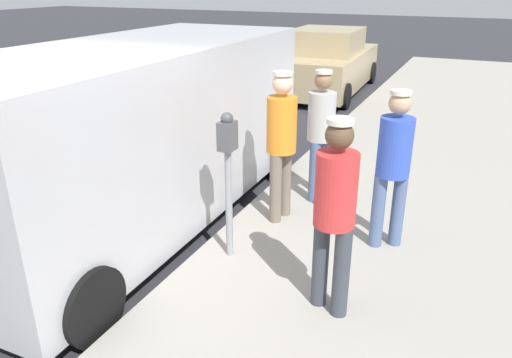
% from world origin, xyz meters
% --- Properties ---
extents(ground_plane, '(80.00, 80.00, 0.00)m').
position_xyz_m(ground_plane, '(0.00, 0.00, 0.00)').
color(ground_plane, '#2D2D33').
extents(parking_meter_near, '(0.14, 0.18, 1.52)m').
position_xyz_m(parking_meter_near, '(1.35, 0.77, 1.18)').
color(parking_meter_near, gray).
rests_on(parking_meter_near, sidewalk_slab).
extents(pedestrian_in_red, '(0.35, 0.34, 1.71)m').
position_xyz_m(pedestrian_in_red, '(2.55, 0.32, 1.13)').
color(pedestrian_in_red, '#383D47').
rests_on(pedestrian_in_red, sidewalk_slab).
extents(pedestrian_in_gray, '(0.34, 0.35, 1.67)m').
position_xyz_m(pedestrian_in_gray, '(1.73, 2.51, 1.10)').
color(pedestrian_in_gray, '#4C608C').
rests_on(pedestrian_in_gray, sidewalk_slab).
extents(pedestrian_in_blue, '(0.34, 0.34, 1.68)m').
position_xyz_m(pedestrian_in_blue, '(2.77, 1.65, 1.11)').
color(pedestrian_in_blue, '#4C608C').
rests_on(pedestrian_in_blue, sidewalk_slab).
extents(pedestrian_in_orange, '(0.34, 0.36, 1.75)m').
position_xyz_m(pedestrian_in_orange, '(1.50, 1.77, 1.16)').
color(pedestrian_in_orange, '#726656').
rests_on(pedestrian_in_orange, sidewalk_slab).
extents(parked_van, '(2.17, 5.22, 2.15)m').
position_xyz_m(parked_van, '(-0.15, 1.34, 1.15)').
color(parked_van, '#BCBCC1').
rests_on(parked_van, ground).
extents(parked_sedan_ahead, '(2.09, 4.47, 1.65)m').
position_xyz_m(parked_sedan_ahead, '(-0.31, 9.45, 0.75)').
color(parked_sedan_ahead, tan).
rests_on(parked_sedan_ahead, ground).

